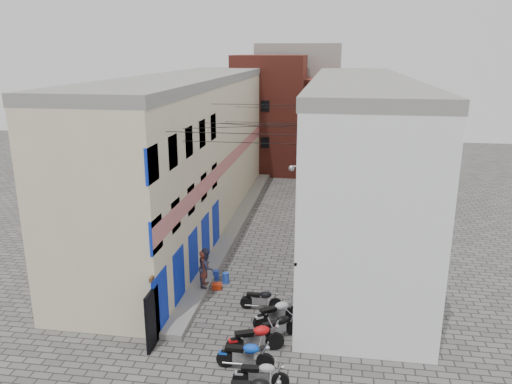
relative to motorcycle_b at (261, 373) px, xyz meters
The scene contains 20 objects.
ground 2.75m from the motorcycle_b, 128.45° to the left, with size 90.00×90.00×0.00m, color #54514F.
plinth 15.57m from the motorcycle_b, 103.85° to the left, with size 0.90×26.00×0.25m, color gray.
building_left 16.94m from the motorcycle_b, 113.84° to the left, with size 5.10×27.00×9.00m.
building_right 15.97m from the motorcycle_b, 77.59° to the left, with size 5.94×26.00×9.00m.
building_far_brick_left 30.66m from the motorcycle_b, 96.96° to the left, with size 6.00×6.00×10.00m, color maroon.
building_far_brick_right 32.32m from the motorcycle_b, 87.64° to the left, with size 5.00×6.00×8.00m, color maroon.
building_far_concrete 36.49m from the motorcycle_b, 92.66° to the left, with size 8.00×5.00×11.00m, color gray.
far_shopfront 27.37m from the motorcycle_b, 93.51° to the left, with size 2.00×0.30×2.40m, color black.
overhead_wires 11.89m from the motorcycle_b, 99.75° to the left, with size 5.80×13.02×1.32m.
motorcycle_b is the anchor object (origin of this frame).
motorcycle_c 1.13m from the motorcycle_b, 126.31° to the left, with size 0.63×1.99×1.15m, color blue, non-canonical shape.
motorcycle_d 1.96m from the motorcycle_b, 104.20° to the left, with size 0.67×2.13×1.23m, color red, non-canonical shape.
motorcycle_e 2.92m from the motorcycle_b, 85.58° to the left, with size 0.58×1.84×1.06m, color black, non-canonical shape.
motorcycle_f 3.82m from the motorcycle_b, 89.10° to the left, with size 0.64×2.03×1.17m, color silver, non-canonical shape.
motorcycle_g 5.00m from the motorcycle_b, 98.28° to the left, with size 0.56×1.76×1.02m, color black, non-canonical shape.
person_a 7.10m from the motorcycle_b, 119.19° to the left, with size 0.62×0.41×1.69m, color brown.
person_b 7.13m from the motorcycle_b, 118.36° to the left, with size 0.86×0.67×1.77m, color #373953.
water_jug_near 7.62m from the motorcycle_b, 110.74° to the left, with size 0.32×0.32×0.50m, color blue.
water_jug_far 8.08m from the motorcycle_b, 113.56° to the left, with size 0.29×0.29×0.46m, color #2542BD.
red_crate 7.13m from the motorcycle_b, 114.59° to the left, with size 0.41×0.31×0.26m, color red.
Camera 1 is at (3.65, -15.59, 10.41)m, focal length 35.00 mm.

